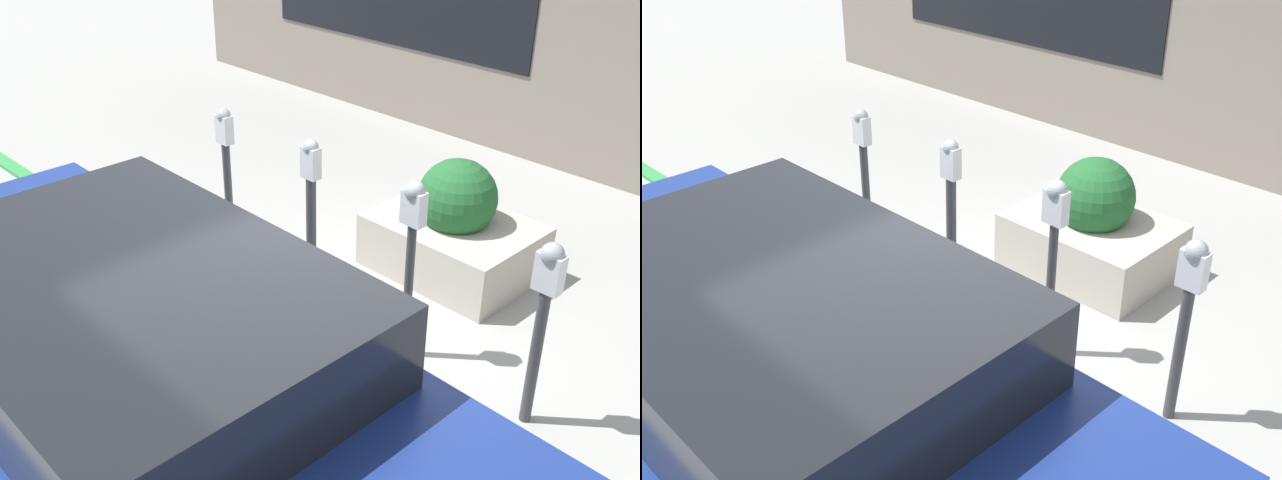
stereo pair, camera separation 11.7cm
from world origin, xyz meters
TOP-DOWN VIEW (x-y plane):
  - ground_plane at (0.00, 0.00)m, footprint 40.00×40.00m
  - curb_strip at (0.00, 0.08)m, footprint 13.94×0.16m
  - parking_meter_nearest at (-1.51, -0.56)m, footprint 0.17×0.14m
  - parking_meter_second at (-0.51, -0.53)m, footprint 0.17×0.14m
  - parking_meter_middle at (0.46, -0.50)m, footprint 0.14×0.12m
  - parking_meter_fourth at (1.53, -0.52)m, footprint 0.14×0.12m
  - planter_box at (-0.00, -1.74)m, footprint 1.33×1.02m
  - parked_car_front at (-0.25, 1.53)m, footprint 4.66×1.98m

SIDE VIEW (x-z plane):
  - ground_plane at x=0.00m, z-range 0.00..0.00m
  - curb_strip at x=0.00m, z-range 0.00..0.04m
  - planter_box at x=0.00m, z-range -0.13..0.90m
  - parked_car_front at x=-0.25m, z-range 0.06..1.58m
  - parking_meter_middle at x=0.46m, z-range 0.14..1.55m
  - parking_meter_nearest at x=-1.51m, z-range 0.21..1.52m
  - parking_meter_fourth at x=1.53m, z-range 0.19..1.57m
  - parking_meter_second at x=-0.51m, z-range 0.26..1.65m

